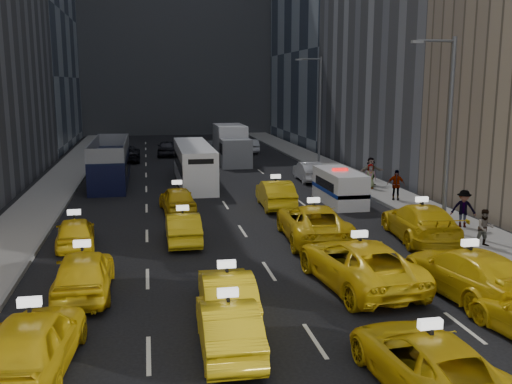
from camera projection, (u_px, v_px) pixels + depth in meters
ground at (339, 377)px, 13.74m from camera, size 160.00×160.00×0.00m
sidewalk_west at (49, 194)px, 35.89m from camera, size 3.00×90.00×0.15m
sidewalk_east at (365, 183)px, 39.78m from camera, size 3.00×90.00×0.15m
curb_west at (73, 193)px, 36.15m from camera, size 0.15×90.00×0.18m
curb_east at (345, 184)px, 39.51m from camera, size 0.15×90.00×0.18m
streetlight_near at (447, 128)px, 26.08m from camera, size 2.15×0.22×9.00m
streetlight_far at (318, 109)px, 45.37m from camera, size 2.15×0.22×9.00m
taxi_4 at (33, 342)px, 13.81m from camera, size 2.35×4.86×1.60m
taxi_5 at (228, 326)px, 14.98m from camera, size 1.57×4.25×1.39m
taxi_6 at (428, 361)px, 13.10m from camera, size 2.57×5.06×1.37m
taxi_8 at (84, 273)px, 18.89m from camera, size 1.88×4.60×1.56m
taxi_9 at (227, 294)px, 17.17m from camera, size 1.65×4.39×1.43m
taxi_10 at (359, 263)px, 19.77m from camera, size 3.29×6.16×1.65m
taxi_11 at (468, 272)px, 18.85m from camera, size 2.83×5.73×1.60m
taxi_12 at (75, 232)px, 24.42m from camera, size 1.90×4.04×1.34m
taxi_13 at (183, 228)px, 25.16m from camera, size 1.44×4.12×1.36m
taxi_14 at (313, 222)px, 25.57m from camera, size 3.08×5.98×1.61m
taxi_15 at (421, 222)px, 25.51m from camera, size 3.05×5.98×1.66m
taxi_16 at (177, 199)px, 31.17m from camera, size 2.05×4.32×1.43m
taxi_17 at (276, 194)px, 32.30m from camera, size 1.86×4.80×1.56m
nypd_van at (340, 188)px, 33.30m from camera, size 2.16×4.97×2.09m
double_decker at (110, 162)px, 39.90m from camera, size 3.18×10.46×3.00m
city_bus at (194, 164)px, 39.87m from camera, size 3.23×10.85×2.76m
box_truck at (231, 145)px, 49.81m from camera, size 2.76×7.34×3.31m
misc_car_0 at (309, 171)px, 41.03m from camera, size 1.64×4.32×1.41m
misc_car_1 at (126, 153)px, 51.28m from camera, size 2.43×5.21×1.44m
misc_car_2 at (211, 146)px, 57.22m from camera, size 2.21×4.84×1.37m
misc_car_3 at (167, 148)px, 55.12m from camera, size 1.99×4.50×1.50m
misc_car_4 at (251, 146)px, 57.62m from camera, size 1.82×4.31×1.38m
pedestrian_1 at (485, 228)px, 24.06m from camera, size 0.83×0.53×1.59m
pedestrian_2 at (463, 209)px, 27.27m from camera, size 1.26×0.91×1.80m
pedestrian_3 at (396, 185)px, 33.63m from camera, size 1.15×0.82×1.79m
pedestrian_4 at (370, 176)px, 37.32m from camera, size 0.87×0.62×1.61m
pedestrian_5 at (371, 171)px, 38.51m from camera, size 1.79×0.69×1.88m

